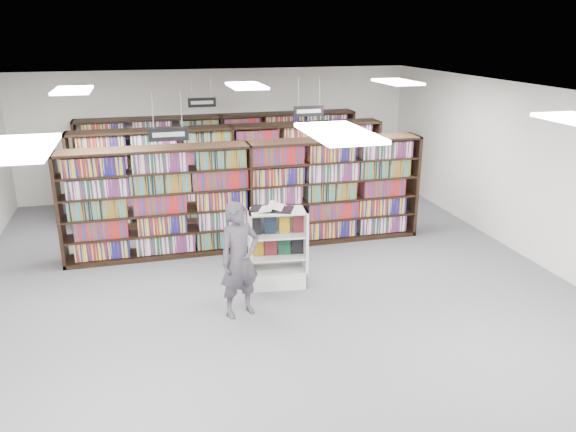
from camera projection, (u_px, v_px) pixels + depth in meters
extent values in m
plane|color=#545358|center=(273.00, 289.00, 9.42)|extent=(12.00, 12.00, 0.00)
cube|color=white|center=(271.00, 96.00, 8.40)|extent=(10.00, 12.00, 0.10)
cube|color=silver|center=(219.00, 133.00, 14.41)|extent=(10.00, 0.10, 3.20)
cube|color=silver|center=(542.00, 178.00, 10.12)|extent=(0.10, 12.00, 3.20)
cube|color=black|center=(249.00, 196.00, 10.92)|extent=(7.00, 0.60, 2.10)
cube|color=maroon|center=(249.00, 196.00, 10.92)|extent=(6.88, 0.42, 1.98)
cube|color=black|center=(232.00, 172.00, 12.75)|extent=(7.00, 0.60, 2.10)
cube|color=maroon|center=(232.00, 172.00, 12.75)|extent=(6.88, 0.42, 1.98)
cube|color=black|center=(221.00, 156.00, 14.31)|extent=(7.00, 0.60, 2.10)
cube|color=maroon|center=(221.00, 156.00, 14.31)|extent=(6.88, 0.42, 1.98)
cylinder|color=#B2B2B7|center=(152.00, 110.00, 8.99)|extent=(0.01, 0.01, 0.58)
cylinder|color=#B2B2B7|center=(181.00, 109.00, 9.10)|extent=(0.01, 0.01, 0.58)
cube|color=black|center=(169.00, 134.00, 9.18)|extent=(0.65, 0.02, 0.22)
cube|color=silver|center=(169.00, 135.00, 9.17)|extent=(0.52, 0.00, 0.08)
cylinder|color=#B2B2B7|center=(298.00, 92.00, 11.55)|extent=(0.01, 0.01, 0.58)
cylinder|color=#B2B2B7|center=(319.00, 91.00, 11.66)|extent=(0.01, 0.01, 0.58)
cube|color=black|center=(309.00, 111.00, 11.73)|extent=(0.65, 0.02, 0.22)
cube|color=silver|center=(309.00, 111.00, 11.72)|extent=(0.52, 0.00, 0.08)
cylinder|color=#B2B2B7|center=(191.00, 85.00, 12.90)|extent=(0.01, 0.01, 0.58)
cylinder|color=#B2B2B7|center=(211.00, 85.00, 13.01)|extent=(0.01, 0.01, 0.58)
cube|color=black|center=(202.00, 102.00, 13.08)|extent=(0.65, 0.02, 0.22)
cube|color=silver|center=(202.00, 103.00, 13.07)|extent=(0.52, 0.00, 0.08)
cube|color=white|center=(17.00, 148.00, 4.94)|extent=(0.60, 1.20, 0.04)
cube|color=white|center=(339.00, 133.00, 5.67)|extent=(0.60, 1.20, 0.04)
cube|color=white|center=(73.00, 90.00, 9.52)|extent=(0.60, 1.20, 0.04)
cube|color=white|center=(246.00, 86.00, 10.25)|extent=(0.60, 1.20, 0.04)
cube|color=white|center=(397.00, 82.00, 10.97)|extent=(0.60, 1.20, 0.04)
cube|color=silver|center=(278.00, 277.00, 9.52)|extent=(1.01, 0.59, 0.29)
cube|color=silver|center=(250.00, 250.00, 9.29)|extent=(0.09, 0.48, 1.35)
cube|color=silver|center=(305.00, 247.00, 9.42)|extent=(0.09, 0.48, 1.35)
cube|color=silver|center=(276.00, 244.00, 9.57)|extent=(0.96, 0.14, 1.35)
cube|color=silver|center=(278.00, 211.00, 9.15)|extent=(1.01, 0.59, 0.03)
cube|color=silver|center=(278.00, 256.00, 9.40)|extent=(0.93, 0.54, 0.02)
cube|color=silver|center=(278.00, 235.00, 9.28)|extent=(0.93, 0.54, 0.02)
cube|color=black|center=(256.00, 226.00, 9.23)|extent=(0.20, 0.09, 0.29)
cube|color=#132134|center=(270.00, 225.00, 9.26)|extent=(0.20, 0.09, 0.29)
cube|color=gold|center=(285.00, 225.00, 9.29)|extent=(0.20, 0.09, 0.29)
cube|color=maroon|center=(299.00, 224.00, 9.33)|extent=(0.20, 0.09, 0.29)
cube|color=gold|center=(257.00, 248.00, 9.36)|extent=(0.22, 0.08, 0.27)
cube|color=maroon|center=(271.00, 248.00, 9.39)|extent=(0.22, 0.08, 0.27)
cube|color=#13452A|center=(284.00, 247.00, 9.42)|extent=(0.22, 0.08, 0.27)
cube|color=black|center=(297.00, 246.00, 9.45)|extent=(0.22, 0.08, 0.27)
cube|color=black|center=(272.00, 209.00, 9.17)|extent=(0.79, 0.63, 0.02)
cube|color=white|center=(262.00, 209.00, 9.12)|extent=(0.42, 0.46, 0.06)
cube|color=white|center=(282.00, 208.00, 9.20)|extent=(0.42, 0.45, 0.08)
cylinder|color=white|center=(271.00, 206.00, 9.14)|extent=(0.23, 0.36, 0.10)
imported|color=#48434C|center=(240.00, 260.00, 8.34)|extent=(0.76, 0.62, 1.79)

